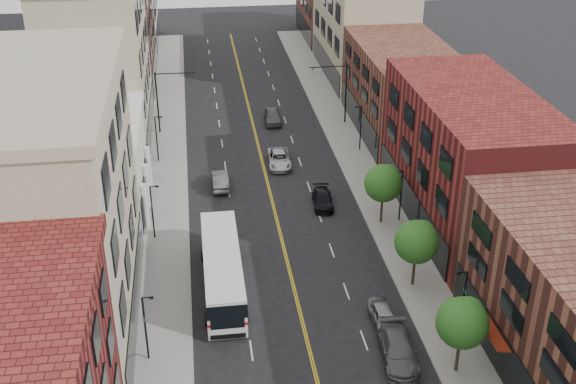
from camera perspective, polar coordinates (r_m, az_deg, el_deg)
name	(u,v)px	position (r m, az deg, el deg)	size (l,w,h in m)	color
sidewalk_left	(168,181)	(73.93, -9.49, 0.83)	(4.00, 110.00, 0.15)	gray
sidewalk_right	(361,170)	(75.76, 5.78, 1.77)	(4.00, 110.00, 0.15)	gray
bldg_l_tanoffice	(49,215)	(51.24, -18.33, -1.73)	(10.00, 22.00, 18.00)	gray
bldg_l_white	(88,167)	(69.31, -15.55, 1.88)	(10.00, 14.00, 8.00)	silver
bldg_l_far_a	(98,60)	(83.32, -14.76, 10.03)	(10.00, 20.00, 18.00)	gray
bldg_l_far_b	(114,27)	(102.88, -13.61, 12.55)	(10.00, 20.00, 15.00)	brown
bldg_r_mid	(469,158)	(65.84, 14.14, 2.61)	(10.00, 22.00, 12.00)	maroon
bldg_r_far_a	(403,90)	(84.55, 9.06, 7.98)	(10.00, 20.00, 10.00)	brown
bldg_r_far_b	(362,26)	(103.35, 5.88, 12.94)	(10.00, 22.00, 14.00)	gray
bldg_r_far_c	(334,4)	(122.67, 3.66, 14.63)	(10.00, 18.00, 11.00)	brown
tree_r_1	(463,321)	(48.30, 13.68, -9.88)	(3.40, 3.40, 5.59)	black
tree_r_2	(417,240)	(56.01, 10.19, -3.79)	(3.40, 3.40, 5.59)	black
tree_r_3	(384,182)	(64.36, 7.60, 0.79)	(3.40, 3.40, 5.59)	black
lamp_l_1	(146,325)	(49.46, -11.17, -10.25)	(0.81, 0.55, 5.05)	black
lamp_l_2	(153,209)	(62.90, -10.65, -1.33)	(0.81, 0.55, 5.05)	black
lamp_l_3	(157,136)	(77.32, -10.32, 4.36)	(0.81, 0.55, 5.05)	black
lamp_r_1	(463,298)	(52.40, 13.68, -8.13)	(0.81, 0.55, 5.05)	black
lamp_r_2	(401,193)	(65.24, 8.88, -0.07)	(0.81, 0.55, 5.05)	black
lamp_r_3	(360,125)	(79.23, 5.74, 5.26)	(0.81, 0.55, 5.05)	black
signal_mast_left	(163,95)	(84.13, -9.82, 7.56)	(4.49, 0.18, 7.20)	black
signal_mast_right	(340,87)	(85.78, 4.13, 8.29)	(4.49, 0.18, 7.20)	black
city_bus	(222,268)	(56.11, -5.22, -6.01)	(3.16, 13.03, 3.35)	silver
car_parked_mid	(398,350)	(50.49, 8.71, -12.24)	(2.27, 5.58, 1.62)	#4D4D52
car_parked_far	(384,317)	(53.32, 7.62, -9.79)	(1.71, 4.26, 1.45)	gray
car_lane_behind	(220,180)	(71.94, -5.37, 0.92)	(1.57, 4.50, 1.48)	#48484C
car_lane_a	(323,199)	(68.35, 2.76, -0.59)	(1.82, 4.47, 1.30)	black
car_lane_b	(279,159)	(76.23, -0.70, 2.63)	(2.39, 5.19, 1.44)	#B7BABF
car_lane_c	(273,116)	(87.25, -1.23, 6.02)	(1.93, 4.80, 1.64)	#494A4E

